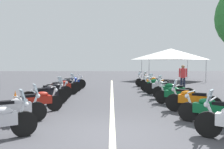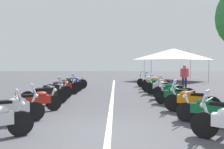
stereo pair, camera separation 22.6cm
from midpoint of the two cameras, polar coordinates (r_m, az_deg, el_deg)
ground_plane at (r=6.23m, az=-0.97°, el=-14.69°), size 80.00×80.00×0.00m
lane_centre_stripe at (r=11.58m, az=-0.56°, el=-6.29°), size 23.96×0.16×0.01m
motorcycle_left_row_1 at (r=7.79m, az=-23.66°, el=-7.79°), size 1.12×1.82×1.21m
motorcycle_left_row_2 at (r=9.07m, az=-18.51°, el=-6.26°), size 1.37×1.65×0.98m
motorcycle_left_row_3 at (r=10.56m, az=-16.52°, el=-4.73°), size 1.42×1.78×1.23m
motorcycle_left_row_4 at (r=11.87m, az=-14.76°, el=-3.91°), size 1.41×1.68×1.01m
motorcycle_left_row_5 at (r=13.44m, az=-12.71°, el=-3.01°), size 1.19×1.83×1.22m
motorcycle_left_row_6 at (r=14.74m, az=-11.57°, el=-2.55°), size 1.27×1.86×0.99m
motorcycle_left_row_7 at (r=16.20m, az=-10.28°, el=-1.96°), size 1.15×1.89×1.02m
motorcycle_right_row_1 at (r=7.59m, az=22.73°, el=-8.16°), size 1.47×1.75×0.99m
motorcycle_right_row_2 at (r=9.13m, az=18.40°, el=-6.02°), size 1.07×1.87×1.23m
motorcycle_right_row_3 at (r=10.47m, az=15.16°, el=-4.94°), size 1.41×1.77×0.99m
motorcycle_right_row_4 at (r=11.82m, az=14.16°, el=-3.88°), size 1.20×1.90×1.22m
motorcycle_right_row_5 at (r=13.38m, az=11.63°, el=-3.01°), size 1.37×1.84×1.23m
motorcycle_right_row_6 at (r=14.70m, az=10.41°, el=-2.54°), size 1.11×1.93×0.99m
motorcycle_right_row_7 at (r=16.31m, az=10.05°, el=-1.91°), size 1.18×1.98×1.22m
motorcycle_right_row_8 at (r=17.61m, az=8.45°, el=-1.55°), size 1.08×1.89×1.20m
traffic_cone_0 at (r=11.31m, az=-23.19°, el=-5.30°), size 0.36×0.36×0.61m
bystander_2 at (r=15.99m, az=16.65°, el=-0.24°), size 0.32×0.53×1.69m
event_tent at (r=23.96m, az=13.92°, el=4.88°), size 5.67×5.67×3.20m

